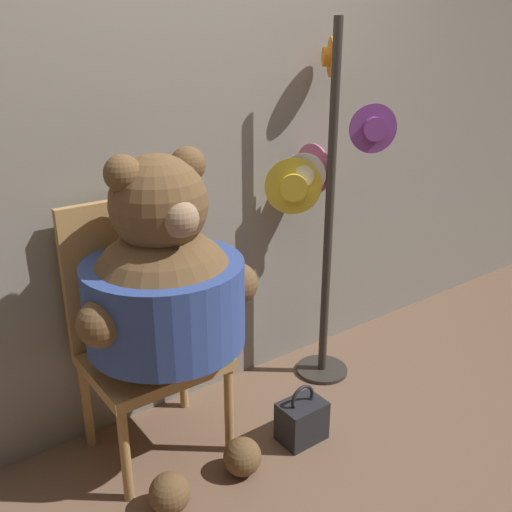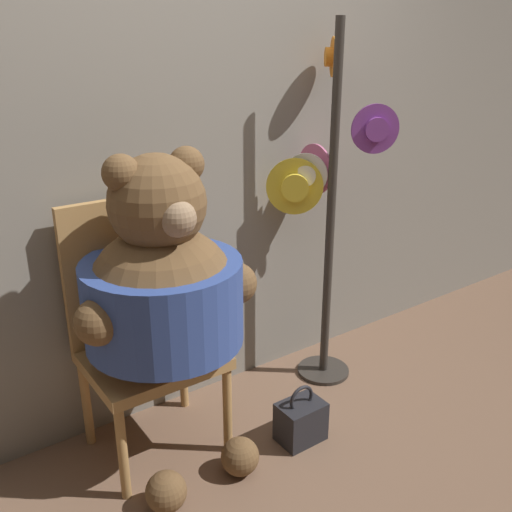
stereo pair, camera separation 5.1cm
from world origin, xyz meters
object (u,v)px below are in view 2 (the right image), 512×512
at_px(teddy_bear, 164,292).
at_px(hat_display_rack, 324,199).
at_px(chair, 141,324).
at_px(handbag_on_ground, 301,420).

relative_size(teddy_bear, hat_display_rack, 0.74).
relative_size(chair, hat_display_rack, 0.61).
distance_m(chair, teddy_bear, 0.27).
height_order(hat_display_rack, handbag_on_ground, hat_display_rack).
height_order(chair, handbag_on_ground, chair).
xyz_separation_m(chair, hat_display_rack, (1.00, -0.02, 0.39)).
bearing_deg(teddy_bear, handbag_on_ground, -26.21).
relative_size(chair, teddy_bear, 0.82).
bearing_deg(hat_display_rack, handbag_on_ground, -137.87).
relative_size(hat_display_rack, handbag_on_ground, 6.41).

